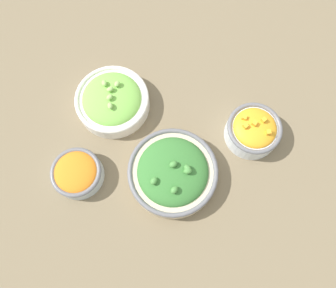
% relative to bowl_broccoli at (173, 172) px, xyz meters
% --- Properties ---
extents(ground_plane, '(3.00, 3.00, 0.00)m').
position_rel_bowl_broccoli_xyz_m(ground_plane, '(0.04, -0.07, -0.03)').
color(ground_plane, '#75664C').
extents(bowl_broccoli, '(0.22, 0.22, 0.09)m').
position_rel_bowl_broccoli_xyz_m(bowl_broccoli, '(0.00, 0.00, 0.00)').
color(bowl_broccoli, beige).
rests_on(bowl_broccoli, ground_plane).
extents(bowl_lettuce, '(0.20, 0.20, 0.08)m').
position_rel_bowl_broccoli_xyz_m(bowl_lettuce, '(0.22, -0.12, -0.00)').
color(bowl_lettuce, silver).
rests_on(bowl_lettuce, ground_plane).
extents(bowl_carrots, '(0.13, 0.13, 0.06)m').
position_rel_bowl_broccoli_xyz_m(bowl_carrots, '(0.22, 0.09, -0.00)').
color(bowl_carrots, '#B2C1CC').
rests_on(bowl_carrots, ground_plane).
extents(bowl_squash, '(0.14, 0.14, 0.08)m').
position_rel_bowl_broccoli_xyz_m(bowl_squash, '(-0.15, -0.18, 0.00)').
color(bowl_squash, silver).
rests_on(bowl_squash, ground_plane).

